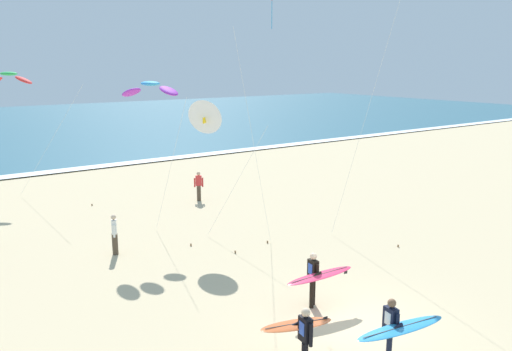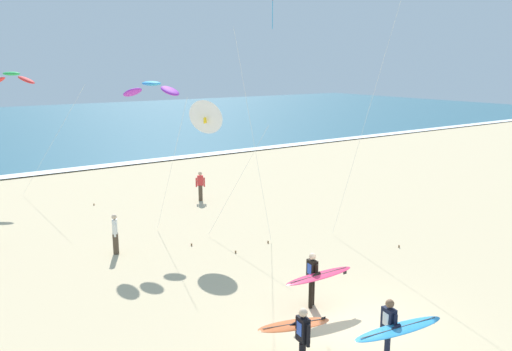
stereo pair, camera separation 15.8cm
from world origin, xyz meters
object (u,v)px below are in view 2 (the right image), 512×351
object	(u,v)px
bystander_white_top	(115,234)
surfer_third	(394,328)
kite_arc_emerald_mid	(12,78)
surfer_lead	(315,276)
surfer_trailing	(299,332)
kite_delta_ivory_distant	(206,117)
bystander_red_top	(200,186)
kite_arc_cobalt_high	(152,89)

from	to	relation	value
bystander_white_top	surfer_third	bearing A→B (deg)	-75.77
kite_arc_emerald_mid	bystander_white_top	xyz separation A→B (m)	(1.14, -11.61, -5.61)
surfer_lead	bystander_white_top	distance (m)	8.46
surfer_lead	surfer_trailing	distance (m)	3.30
surfer_third	kite_arc_emerald_mid	distance (m)	23.74
surfer_lead	surfer_third	world-z (taller)	same
surfer_trailing	kite_arc_emerald_mid	distance (m)	22.37
surfer_trailing	kite_delta_ivory_distant	world-z (taller)	kite_delta_ivory_distant
kite_arc_emerald_mid	bystander_red_top	bearing A→B (deg)	-40.60
kite_delta_ivory_distant	bystander_red_top	distance (m)	7.28
surfer_trailing	surfer_third	size ratio (longest dim) A/B	0.78
kite_arc_emerald_mid	kite_delta_ivory_distant	xyz separation A→B (m)	(5.10, -11.86, -1.34)
surfer_trailing	bystander_white_top	distance (m)	10.04
surfer_trailing	surfer_third	distance (m)	2.27
surfer_lead	kite_arc_emerald_mid	distance (m)	20.61
surfer_trailing	surfer_lead	bearing A→B (deg)	42.33
kite_arc_cobalt_high	bystander_white_top	world-z (taller)	kite_arc_cobalt_high
kite_arc_emerald_mid	bystander_white_top	size ratio (longest dim) A/B	4.26
surfer_third	kite_delta_ivory_distant	distance (m)	11.70
surfer_trailing	kite_delta_ivory_distant	xyz separation A→B (m)	(3.07, 9.76, 4.04)
surfer_lead	bystander_white_top	size ratio (longest dim) A/B	1.45
kite_delta_ivory_distant	surfer_lead	bearing A→B (deg)	-94.76
kite_arc_emerald_mid	bystander_white_top	distance (m)	12.95
kite_arc_cobalt_high	kite_delta_ivory_distant	size ratio (longest dim) A/B	1.12
surfer_third	bystander_white_top	bearing A→B (deg)	104.23
kite_arc_emerald_mid	kite_arc_cobalt_high	distance (m)	10.49
surfer_third	kite_arc_emerald_mid	bearing A→B (deg)	99.90
surfer_lead	surfer_trailing	xyz separation A→B (m)	(-2.44, -2.23, -0.00)
surfer_third	kite_delta_ivory_distant	world-z (taller)	kite_delta_ivory_distant
surfer_lead	surfer_trailing	world-z (taller)	same
surfer_third	kite_arc_cobalt_high	bearing A→B (deg)	91.42
kite_delta_ivory_distant	bystander_white_top	xyz separation A→B (m)	(-3.96, 0.24, -4.27)
surfer_third	bystander_white_top	size ratio (longest dim) A/B	1.64
surfer_trailing	bystander_white_top	world-z (taller)	surfer_trailing
kite_arc_emerald_mid	bystander_red_top	size ratio (longest dim) A/B	4.26
bystander_red_top	surfer_lead	bearing A→B (deg)	-103.70
surfer_lead	kite_arc_cobalt_high	distance (m)	10.87
bystander_white_top	bystander_red_top	world-z (taller)	same
kite_arc_emerald_mid	kite_arc_cobalt_high	xyz separation A→B (m)	(3.66, -9.83, -0.27)
kite_arc_emerald_mid	bystander_red_top	xyz separation A→B (m)	(7.61, -6.52, -5.61)
bystander_red_top	surfer_third	bearing A→B (deg)	-102.60
surfer_third	bystander_red_top	bearing A→B (deg)	77.40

